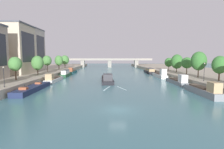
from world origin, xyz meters
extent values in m
plane|color=#42757F|center=(0.00, 0.00, 0.00)|extent=(400.00, 400.00, 0.00)
cube|color=#A89E89|center=(-38.77, 55.00, 0.90)|extent=(36.00, 170.00, 1.79)
cube|color=#A89E89|center=(38.77, 55.00, 0.90)|extent=(36.00, 170.00, 1.79)
cube|color=black|center=(-1.70, 31.59, 0.46)|extent=(4.06, 18.34, 0.93)
cube|color=black|center=(-2.03, 41.05, 0.56)|extent=(3.30, 1.32, 0.83)
cube|color=black|center=(-1.70, 31.59, 0.96)|extent=(4.13, 18.34, 0.06)
cube|color=#38383D|center=(-1.49, 25.39, 1.95)|extent=(2.70, 3.73, 1.92)
cube|color=black|center=(-1.55, 27.23, 2.24)|extent=(2.06, 0.10, 0.54)
cube|color=brown|center=(-1.76, 33.41, 1.17)|extent=(3.00, 9.57, 0.36)
cylinder|color=#232328|center=(-1.00, 26.14, 1.54)|extent=(0.07, 0.07, 1.10)
cube|color=silver|center=(1.91, 18.24, 0.01)|extent=(2.19, 5.82, 0.03)
cube|color=silver|center=(-1.68, 18.11, 0.01)|extent=(1.80, 5.91, 0.03)
cube|color=#1E284C|center=(-18.82, 15.12, 0.52)|extent=(2.82, 15.25, 1.05)
cube|color=#1E284C|center=(-18.80, 23.09, 0.63)|extent=(2.65, 1.23, 0.89)
cube|color=#1E284C|center=(-18.82, 15.12, 1.08)|extent=(2.88, 15.25, 0.06)
cube|color=#9E5133|center=(-18.81, 18.47, 1.31)|extent=(1.40, 0.90, 0.40)
cube|color=#9E5133|center=(-18.83, 10.85, 1.35)|extent=(1.54, 1.10, 0.48)
cylinder|color=#232328|center=(-18.41, 10.54, 1.66)|extent=(0.07, 0.07, 1.10)
cube|color=silver|center=(-18.79, 31.30, 0.49)|extent=(2.69, 12.73, 0.98)
cube|color=silver|center=(-18.85, 38.00, 0.59)|extent=(2.47, 1.23, 0.85)
cube|color=silver|center=(-18.79, 31.30, 1.01)|extent=(2.75, 12.73, 0.06)
cube|color=tan|center=(-18.76, 26.98, 1.93)|extent=(1.96, 2.56, 1.79)
cube|color=black|center=(-18.77, 28.26, 2.20)|extent=(1.55, 0.04, 0.50)
cube|color=brown|center=(-18.80, 32.57, 1.22)|extent=(2.07, 6.62, 0.36)
cylinder|color=#232328|center=(-18.37, 27.49, 1.59)|extent=(0.07, 0.07, 1.10)
cube|color=#235633|center=(-18.62, 46.45, 0.51)|extent=(2.50, 11.21, 1.01)
cube|color=#235633|center=(-18.72, 52.39, 0.61)|extent=(2.21, 1.26, 0.87)
cube|color=#235633|center=(-18.62, 46.45, 1.04)|extent=(2.54, 11.22, 0.06)
cube|color=white|center=(-18.61, 45.89, 1.84)|extent=(2.01, 7.18, 1.54)
cube|color=#4C4C51|center=(-18.61, 45.89, 2.65)|extent=(2.15, 7.40, 0.08)
cylinder|color=#232328|center=(-18.21, 43.10, 1.62)|extent=(0.07, 0.07, 1.10)
cube|color=#23666B|center=(-18.64, 60.50, 0.53)|extent=(2.35, 11.38, 1.07)
cube|color=#23666B|center=(-18.61, 66.53, 0.64)|extent=(2.18, 1.24, 0.90)
cube|color=#23666B|center=(-18.64, 60.50, 1.10)|extent=(2.40, 11.38, 0.06)
cube|color=#9E5133|center=(-18.67, 56.63, 2.04)|extent=(1.73, 2.28, 1.83)
cube|color=black|center=(-18.66, 57.78, 2.32)|extent=(1.37, 0.04, 0.51)
cube|color=brown|center=(-18.64, 61.64, 1.31)|extent=(1.82, 5.92, 0.36)
cylinder|color=#232328|center=(-18.32, 57.09, 1.68)|extent=(0.07, 0.07, 1.10)
cube|color=gray|center=(18.21, 10.41, 0.61)|extent=(2.33, 12.20, 1.22)
cube|color=gray|center=(18.30, 16.84, 0.73)|extent=(2.06, 1.28, 0.98)
cube|color=gray|center=(18.21, 10.41, 1.25)|extent=(2.37, 12.20, 0.06)
cube|color=tan|center=(18.15, 6.27, 2.21)|extent=(1.65, 2.46, 1.87)
cube|color=black|center=(18.17, 7.49, 2.49)|extent=(1.29, 0.05, 0.52)
cube|color=brown|center=(18.23, 11.62, 1.46)|extent=(1.77, 6.35, 0.36)
cylinder|color=#232328|center=(18.48, 6.75, 1.83)|extent=(0.07, 0.07, 1.10)
cube|color=gray|center=(18.88, 25.50, 0.47)|extent=(2.63, 12.66, 0.93)
cube|color=gray|center=(19.04, 32.15, 0.56)|extent=(2.23, 1.26, 0.83)
cube|color=gray|center=(18.88, 25.50, 0.96)|extent=(2.67, 12.66, 0.06)
cube|color=white|center=(18.77, 21.22, 2.03)|extent=(1.80, 2.56, 2.09)
cube|color=black|center=(18.80, 22.49, 2.35)|extent=(1.39, 0.06, 0.58)
cube|color=brown|center=(18.91, 26.76, 1.17)|extent=(1.97, 6.60, 0.36)
cylinder|color=#232328|center=(19.13, 21.72, 1.54)|extent=(0.07, 0.07, 1.10)
cube|color=silver|center=(18.69, 41.91, 0.61)|extent=(2.59, 12.65, 1.21)
cube|color=silver|center=(18.76, 48.57, 0.73)|extent=(2.35, 1.28, 0.97)
cube|color=silver|center=(18.69, 41.91, 1.24)|extent=(2.64, 12.65, 0.06)
cube|color=white|center=(18.65, 37.61, 2.40)|extent=(1.87, 2.54, 2.25)
cube|color=black|center=(18.66, 38.89, 2.74)|extent=(1.48, 0.05, 0.63)
cube|color=brown|center=(18.70, 43.17, 1.45)|extent=(1.99, 6.59, 0.36)
cylinder|color=#232328|center=(19.02, 38.11, 1.82)|extent=(0.07, 0.07, 1.10)
cube|color=black|center=(19.05, 59.69, 0.52)|extent=(3.66, 14.73, 1.04)
cube|color=black|center=(19.32, 67.36, 0.62)|extent=(3.02, 1.33, 0.88)
cube|color=black|center=(19.05, 59.69, 1.07)|extent=(3.72, 14.74, 0.06)
cube|color=tan|center=(19.02, 58.96, 1.77)|extent=(2.91, 9.45, 1.34)
cube|color=#4C4C51|center=(19.02, 58.96, 2.47)|extent=(3.10, 9.74, 0.08)
cylinder|color=#232328|center=(19.36, 55.29, 1.65)|extent=(0.07, 0.07, 1.10)
cylinder|color=brown|center=(-25.67, 21.24, 3.39)|extent=(0.37, 0.37, 3.20)
ellipsoid|color=#4C8942|center=(-25.67, 21.24, 6.02)|extent=(3.31, 3.31, 3.74)
cylinder|color=brown|center=(-25.67, 35.80, 3.11)|extent=(0.32, 0.32, 2.62)
ellipsoid|color=#4C8942|center=(-25.67, 35.80, 5.78)|extent=(4.00, 4.00, 4.97)
cylinder|color=brown|center=(-26.40, 47.52, 3.53)|extent=(0.25, 0.25, 3.47)
ellipsoid|color=#4C8942|center=(-26.40, 47.52, 6.40)|extent=(3.58, 3.58, 4.12)
cylinder|color=brown|center=(-25.81, 62.80, 3.28)|extent=(0.38, 0.38, 2.98)
ellipsoid|color=#4C8942|center=(-25.81, 62.80, 6.15)|extent=(4.00, 4.00, 5.03)
cylinder|color=brown|center=(-25.84, 75.16, 3.33)|extent=(0.34, 0.34, 3.07)
ellipsoid|color=#4C8942|center=(-25.84, 75.16, 6.29)|extent=(4.76, 4.76, 5.19)
cylinder|color=brown|center=(26.49, 17.93, 3.21)|extent=(0.36, 0.36, 2.82)
ellipsoid|color=#387533|center=(26.49, 17.93, 5.85)|extent=(3.65, 3.65, 4.48)
cylinder|color=brown|center=(25.53, 26.27, 3.45)|extent=(0.30, 0.30, 3.31)
ellipsoid|color=#387533|center=(25.53, 26.27, 6.64)|extent=(4.44, 4.44, 5.58)
cylinder|color=brown|center=(26.48, 35.97, 3.24)|extent=(0.31, 0.31, 2.90)
ellipsoid|color=#387533|center=(26.48, 35.97, 5.77)|extent=(3.92, 3.92, 3.93)
cylinder|color=brown|center=(26.16, 44.24, 3.12)|extent=(0.26, 0.26, 2.66)
ellipsoid|color=#387533|center=(26.16, 44.24, 6.03)|extent=(4.62, 4.62, 5.73)
cylinder|color=brown|center=(26.34, 53.94, 3.07)|extent=(0.25, 0.25, 2.54)
ellipsoid|color=#387533|center=(26.34, 53.94, 5.46)|extent=(3.74, 3.74, 4.10)
cylinder|color=black|center=(-22.06, 9.85, 3.70)|extent=(0.11, 0.11, 3.82)
sphere|color=#EAE5C6|center=(-22.06, 9.85, 5.75)|extent=(0.28, 0.28, 0.28)
cylinder|color=black|center=(-22.06, 9.85, 1.89)|extent=(0.22, 0.22, 0.20)
cylinder|color=black|center=(22.70, 18.01, 3.94)|extent=(0.11, 0.11, 4.29)
sphere|color=#EAE5C6|center=(22.70, 18.01, 6.22)|extent=(0.28, 0.28, 0.28)
cylinder|color=black|center=(22.70, 18.01, 1.89)|extent=(0.22, 0.22, 0.20)
cube|color=beige|center=(-37.45, 38.33, 10.33)|extent=(15.82, 12.41, 17.07)
cube|color=#4C515B|center=(-37.45, 38.33, 19.11)|extent=(16.30, 12.78, 0.50)
cube|color=#232833|center=(-29.52, 38.33, 11.18)|extent=(0.04, 9.93, 10.24)
cube|color=#BCB2A8|center=(-37.45, 57.07, 10.99)|extent=(10.29, 11.37, 18.40)
cube|color=slate|center=(-37.45, 57.07, 20.44)|extent=(10.59, 11.71, 0.50)
cube|color=#232833|center=(-32.29, 57.07, 11.91)|extent=(0.04, 9.10, 11.04)
cube|color=gray|center=(0.00, 110.78, 5.73)|extent=(65.53, 4.40, 0.60)
cube|color=gray|center=(0.00, 108.78, 6.48)|extent=(65.53, 0.30, 0.90)
cube|color=gray|center=(0.00, 112.78, 6.48)|extent=(65.53, 0.30, 0.90)
cube|color=gray|center=(-20.77, 110.78, 2.72)|extent=(2.80, 3.60, 5.43)
cube|color=gray|center=(0.00, 110.78, 2.72)|extent=(2.80, 3.60, 5.43)
cube|color=gray|center=(20.77, 110.78, 2.72)|extent=(2.80, 3.60, 5.43)
camera|label=1|loc=(-1.50, -25.06, 7.70)|focal=28.06mm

